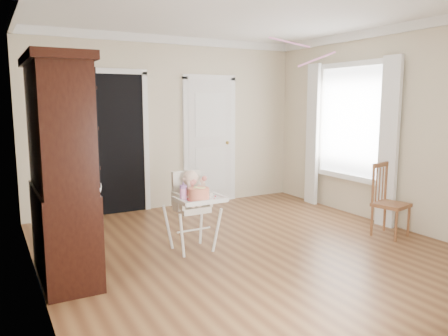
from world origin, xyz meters
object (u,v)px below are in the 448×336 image
high_chair (192,202)px  dining_chair (389,202)px  cake (199,194)px  sippy_cup (183,192)px  china_cabinet (61,170)px

high_chair → dining_chair: bearing=-16.8°
high_chair → cake: 0.28m
cake → sippy_cup: size_ratio=1.50×
cake → dining_chair: dining_chair is taller
sippy_cup → dining_chair: bearing=-12.4°
high_chair → sippy_cup: size_ratio=4.76×
china_cabinet → dining_chair: bearing=-8.9°
high_chair → cake: bearing=-97.5°
high_chair → china_cabinet: bearing=-177.5°
cake → dining_chair: (2.45, -0.45, -0.28)m
high_chair → china_cabinet: size_ratio=0.44×
high_chair → dining_chair: 2.52m
cake → china_cabinet: size_ratio=0.14×
cake → sippy_cup: (-0.13, 0.12, 0.02)m
cake → sippy_cup: 0.18m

